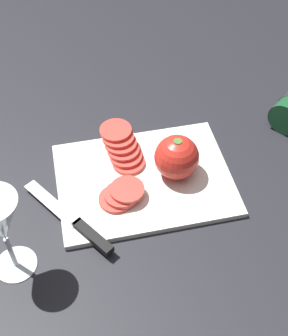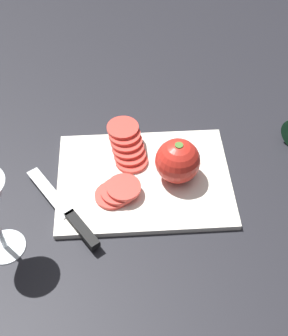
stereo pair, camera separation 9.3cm
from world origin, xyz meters
name	(u,v)px [view 2 (the right image)]	position (x,y,z in m)	size (l,w,h in m)	color
ground_plane	(149,192)	(0.00, 0.00, 0.00)	(3.00, 3.00, 0.00)	black
cutting_board	(144,180)	(0.01, -0.03, 0.01)	(0.35, 0.26, 0.01)	silver
whole_tomato	(178,161)	(-0.06, -0.03, 0.06)	(0.09, 0.09, 0.09)	red
knife	(74,220)	(0.15, 0.07, 0.02)	(0.15, 0.21, 0.01)	silver
tomato_slice_stack_near	(127,144)	(0.04, -0.10, 0.04)	(0.08, 0.13, 0.05)	#D63D33
tomato_slice_stack_far	(118,192)	(0.06, 0.02, 0.02)	(0.09, 0.07, 0.02)	#D63D33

